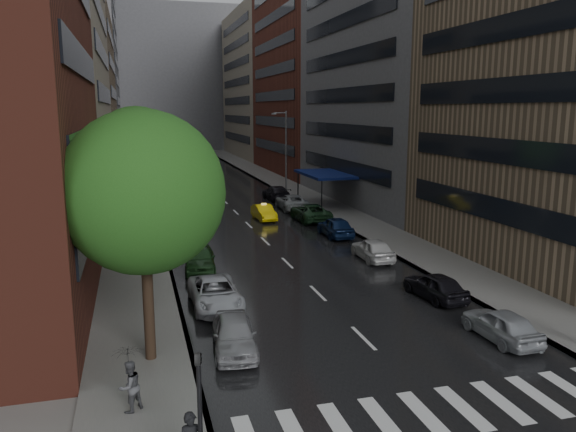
% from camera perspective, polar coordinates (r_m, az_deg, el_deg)
% --- Properties ---
extents(ground, '(220.00, 220.00, 0.00)m').
position_cam_1_polar(ground, '(20.83, 12.14, -16.21)').
color(ground, gray).
rests_on(ground, ground).
extents(road, '(14.00, 140.00, 0.01)m').
position_cam_1_polar(road, '(67.59, -7.72, 2.76)').
color(road, black).
rests_on(road, ground).
extents(sidewalk_left, '(4.00, 140.00, 0.15)m').
position_cam_1_polar(sidewalk_left, '(67.00, -15.38, 2.45)').
color(sidewalk_left, gray).
rests_on(sidewalk_left, ground).
extents(sidewalk_right, '(4.00, 140.00, 0.15)m').
position_cam_1_polar(sidewalk_right, '(69.34, -0.33, 3.11)').
color(sidewalk_right, gray).
rests_on(sidewalk_right, ground).
extents(crosswalk, '(13.15, 2.80, 0.01)m').
position_cam_1_polar(crosswalk, '(19.39, 15.55, -18.51)').
color(crosswalk, silver).
rests_on(crosswalk, ground).
extents(buildings_left, '(8.00, 108.00, 38.00)m').
position_cam_1_polar(buildings_left, '(75.67, -20.74, 15.16)').
color(buildings_left, maroon).
rests_on(buildings_left, ground).
extents(buildings_right, '(8.05, 109.10, 36.00)m').
position_cam_1_polar(buildings_right, '(77.05, 2.78, 15.02)').
color(buildings_right, '#937A5B').
rests_on(buildings_right, ground).
extents(building_far, '(40.00, 14.00, 32.00)m').
position_cam_1_polar(building_far, '(134.80, -11.94, 13.42)').
color(building_far, slate).
rests_on(building_far, ground).
extents(tree_near, '(5.91, 5.91, 9.43)m').
position_cam_1_polar(tree_near, '(20.65, -14.52, 2.32)').
color(tree_near, '#382619').
rests_on(tree_near, ground).
extents(tree_mid, '(6.01, 6.01, 9.58)m').
position_cam_1_polar(tree_mid, '(36.87, -15.03, 6.06)').
color(tree_mid, '#382619').
rests_on(tree_mid, ground).
extents(tree_far, '(4.73, 4.73, 7.54)m').
position_cam_1_polar(tree_far, '(48.09, -15.09, 5.41)').
color(tree_far, '#382619').
rests_on(tree_far, ground).
extents(taxi, '(1.59, 4.01, 1.30)m').
position_cam_1_polar(taxi, '(48.20, -2.47, 0.38)').
color(taxi, yellow).
rests_on(taxi, ground).
extents(parked_cars_left, '(2.31, 40.63, 1.60)m').
position_cam_1_polar(parked_cars_left, '(39.85, -10.05, -1.86)').
color(parked_cars_left, '#949498').
rests_on(parked_cars_left, ground).
extents(parked_cars_right, '(2.49, 42.24, 1.51)m').
position_cam_1_polar(parked_cars_right, '(44.52, 3.59, -0.41)').
color(parked_cars_right, '#9C9FA5').
rests_on(parked_cars_right, ground).
extents(ped_black_umbrella, '(1.01, 0.99, 2.09)m').
position_cam_1_polar(ped_black_umbrella, '(18.54, -15.85, -15.17)').
color(ped_black_umbrella, '#505055').
rests_on(ped_black_umbrella, sidewalk_left).
extents(traffic_light, '(0.18, 0.15, 3.45)m').
position_cam_1_polar(traffic_light, '(14.68, -8.96, -18.50)').
color(traffic_light, black).
rests_on(traffic_light, sidewalk_left).
extents(street_lamp_left, '(1.74, 0.22, 9.00)m').
position_cam_1_polar(street_lamp_left, '(46.58, -13.97, 4.97)').
color(street_lamp_left, gray).
rests_on(street_lamp_left, sidewalk_left).
extents(street_lamp_right, '(1.74, 0.22, 9.00)m').
position_cam_1_polar(street_lamp_right, '(63.71, -0.27, 6.78)').
color(street_lamp_right, gray).
rests_on(street_lamp_right, sidewalk_right).
extents(awning, '(4.00, 8.00, 3.12)m').
position_cam_1_polar(awning, '(54.72, 3.75, 4.25)').
color(awning, navy).
rests_on(awning, sidewalk_right).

